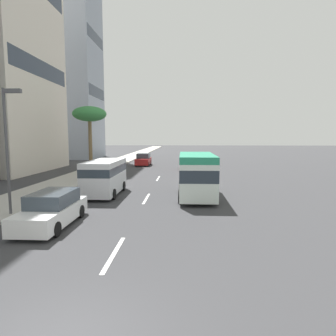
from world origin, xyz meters
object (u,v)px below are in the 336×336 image
(palm_tree, at_px, (90,115))
(car_sixth, at_px, (189,158))
(pedestrian_by_tree, at_px, (91,162))
(street_lamp, at_px, (8,137))
(van_third, at_px, (105,175))
(minibus_fourth, at_px, (197,174))
(car_lead, at_px, (190,163))
(car_fifth, at_px, (143,160))
(car_second, at_px, (52,210))
(pedestrian_mid_block, at_px, (81,171))

(palm_tree, bearing_deg, car_sixth, -43.88)
(pedestrian_by_tree, relative_size, street_lamp, 0.25)
(van_third, distance_m, car_sixth, 26.99)
(minibus_fourth, bearing_deg, pedestrian_by_tree, 38.49)
(car_lead, bearing_deg, car_sixth, -1.07)
(car_lead, bearing_deg, car_fifth, 54.26)
(car_second, distance_m, pedestrian_by_tree, 22.71)
(car_sixth, bearing_deg, van_third, 165.81)
(pedestrian_by_tree, xyz_separation_m, palm_tree, (-1.25, -0.34, 5.64))
(pedestrian_mid_block, bearing_deg, street_lamp, 178.97)
(pedestrian_by_tree, height_order, street_lamp, street_lamp)
(minibus_fourth, height_order, palm_tree, palm_tree)
(car_fifth, xyz_separation_m, palm_tree, (-7.47, 5.28, 5.84))
(car_lead, xyz_separation_m, palm_tree, (-2.75, 11.84, 5.89))
(street_lamp, bearing_deg, pedestrian_by_tree, 6.74)
(car_second, xyz_separation_m, pedestrian_mid_block, (13.03, 3.31, 0.26))
(car_lead, distance_m, van_third, 17.63)
(van_third, relative_size, street_lamp, 0.82)
(minibus_fourth, xyz_separation_m, street_lamp, (-5.32, 9.79, 2.51))
(van_third, relative_size, car_fifth, 1.21)
(car_sixth, height_order, pedestrian_by_tree, pedestrian_by_tree)
(car_lead, relative_size, car_sixth, 0.95)
(car_sixth, bearing_deg, car_fifth, 126.71)
(van_third, xyz_separation_m, car_fifth, (21.13, 0.13, -0.60))
(car_lead, relative_size, van_third, 0.81)
(car_second, distance_m, pedestrian_mid_block, 13.44)
(car_sixth, relative_size, street_lamp, 0.70)
(car_lead, distance_m, car_sixth, 9.76)
(car_second, xyz_separation_m, van_third, (7.20, -0.54, 0.66))
(van_third, height_order, minibus_fourth, minibus_fourth)
(car_fifth, height_order, street_lamp, street_lamp)
(van_third, height_order, car_sixth, van_third)
(car_fifth, bearing_deg, car_second, -0.81)
(car_fifth, bearing_deg, street_lamp, -6.71)
(minibus_fourth, xyz_separation_m, pedestrian_mid_block, (6.31, 10.33, -0.61))
(car_sixth, bearing_deg, street_lamp, 162.77)
(car_fifth, xyz_separation_m, car_sixth, (5.03, -6.75, -0.07))
(minibus_fourth, distance_m, street_lamp, 11.42)
(car_lead, bearing_deg, van_third, 158.60)
(van_third, height_order, car_fifth, van_third)
(car_second, bearing_deg, car_lead, 163.56)
(street_lamp, bearing_deg, car_second, -116.77)
(car_lead, bearing_deg, minibus_fourth, -179.82)
(car_fifth, relative_size, pedestrian_mid_block, 2.74)
(car_sixth, relative_size, palm_tree, 0.60)
(pedestrian_by_tree, height_order, palm_tree, palm_tree)
(car_lead, xyz_separation_m, minibus_fourth, (-16.89, -0.05, 0.87))
(palm_tree, bearing_deg, street_lamp, -173.81)
(street_lamp, bearing_deg, car_fifth, -6.71)
(van_third, relative_size, pedestrian_by_tree, 3.33)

